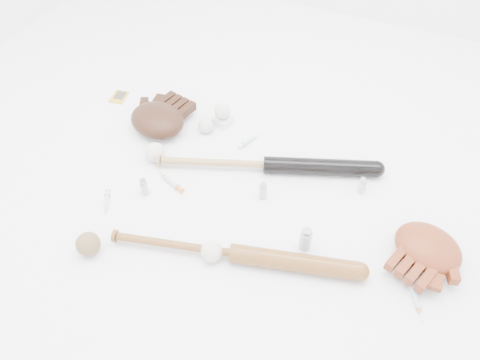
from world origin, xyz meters
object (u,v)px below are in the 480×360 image
at_px(bat_wood, 233,253).
at_px(pedestal, 223,121).
at_px(bat_dark, 266,165).
at_px(glove_dark, 157,120).

distance_m(bat_wood, pedestal, 0.67).
bearing_deg(bat_wood, pedestal, 103.97).
distance_m(bat_dark, pedestal, 0.32).
bearing_deg(glove_dark, pedestal, 43.00).
bearing_deg(glove_dark, bat_wood, -26.97).
distance_m(bat_dark, glove_dark, 0.51).
bearing_deg(pedestal, bat_wood, -62.12).
relative_size(bat_wood, pedestal, 12.93).
relative_size(bat_dark, glove_dark, 3.14).
relative_size(bat_dark, bat_wood, 1.03).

